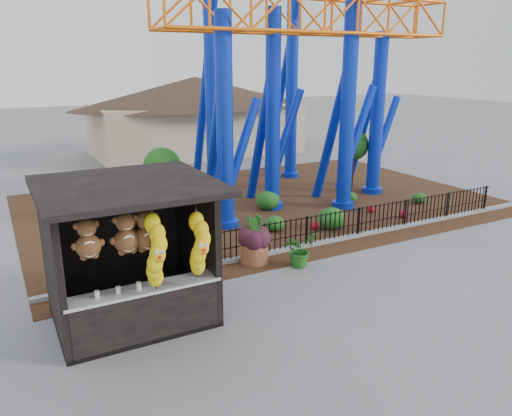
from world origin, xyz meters
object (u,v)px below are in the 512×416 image
terracotta_planter (254,252)px  prize_booth (133,257)px  potted_plant (299,249)px  roller_coaster (285,35)px

terracotta_planter → prize_booth: bearing=-154.7°
potted_plant → terracotta_planter: bearing=125.3°
roller_coaster → potted_plant: (-3.29, -6.32, -5.96)m
prize_booth → potted_plant: 5.04m
prize_booth → roller_coaster: (8.12, 7.34, 4.90)m
prize_booth → roller_coaster: bearing=42.1°
roller_coaster → terracotta_planter: roller_coaster is taller
prize_booth → roller_coaster: 11.99m
terracotta_planter → potted_plant: bearing=-38.4°
terracotta_planter → roller_coaster: bearing=52.2°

